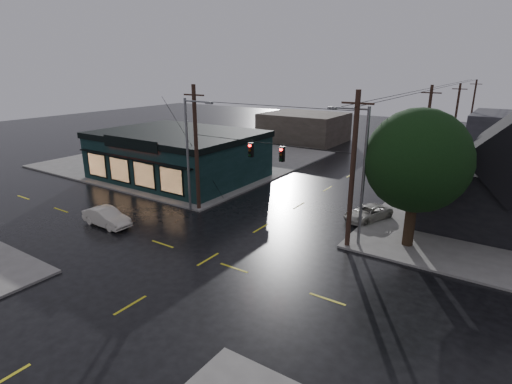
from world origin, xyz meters
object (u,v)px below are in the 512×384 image
Objects in this scene: corner_tree at (417,161)px; sedan_cream at (107,217)px; utility_pole_nw at (199,210)px; suv_silver at (368,213)px; utility_pole_ne at (347,247)px.

corner_tree reaches higher than sedan_cream.
suv_silver is (12.50, 5.48, 0.58)m from utility_pole_nw.
corner_tree is 22.13m from sedan_cream.
suv_silver is at bearing -52.06° from sedan_cream.
utility_pole_nw is at bearing -172.03° from corner_tree.
utility_pole_nw is 2.45× the size of sedan_cream.
utility_pole_ne is at bearing -145.28° from corner_tree.
utility_pole_nw is (-16.29, -2.28, -5.83)m from corner_tree.
sedan_cream is 1.00× the size of suv_silver.
sedan_cream is at bearing -117.34° from utility_pole_nw.
corner_tree reaches higher than utility_pole_nw.
utility_pole_ne is (-3.29, -2.28, -5.83)m from corner_tree.
utility_pole_nw is at bearing -26.47° from sedan_cream.
corner_tree is at bearing 7.97° from utility_pole_nw.
corner_tree is at bearing -65.05° from sedan_cream.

